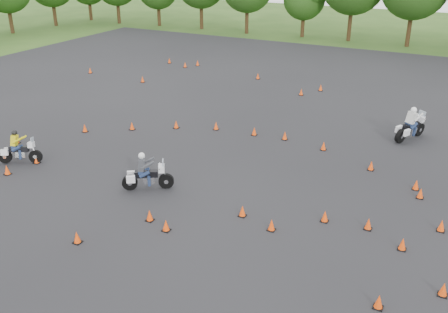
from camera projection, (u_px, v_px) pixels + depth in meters
ground at (179, 220)px, 19.92m from camera, size 140.00×140.00×0.00m
asphalt_pad at (242, 164)px, 24.81m from camera, size 62.00×62.00×0.00m
treeline at (404, 6)px, 45.82m from camera, size 86.64×32.58×10.75m
traffic_cones at (231, 166)px, 24.03m from camera, size 36.25×33.52×0.45m
rider_grey at (147, 171)px, 22.03m from camera, size 2.31×1.83×1.77m
rider_yellow at (18, 148)px, 24.59m from camera, size 2.21×1.58×1.66m
rider_white at (411, 122)px, 27.54m from camera, size 1.78×2.62×1.95m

